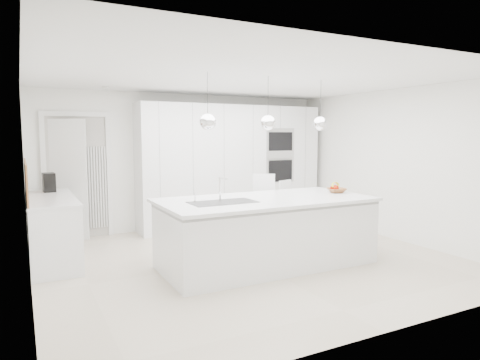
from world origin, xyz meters
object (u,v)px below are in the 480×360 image
bar_stool_left (268,211)px  bar_stool_right (289,211)px  fruit_bowl (337,190)px  island_base (267,234)px  espresso_machine (49,182)px

bar_stool_left → bar_stool_right: 0.47m
fruit_bowl → bar_stool_right: 1.02m
island_base → espresso_machine: espresso_machine is taller
espresso_machine → bar_stool_left: size_ratio=0.25×
espresso_machine → bar_stool_right: 3.75m
island_base → bar_stool_right: 1.38m
bar_stool_left → fruit_bowl: bearing=-25.3°
fruit_bowl → espresso_machine: bearing=151.3°
island_base → espresso_machine: 3.35m
fruit_bowl → espresso_machine: espresso_machine is taller
island_base → bar_stool_left: bar_stool_left is taller
island_base → bar_stool_left: bearing=58.2°
island_base → fruit_bowl: (1.22, 0.06, 0.50)m
espresso_machine → bar_stool_left: espresso_machine is taller
fruit_bowl → espresso_machine: size_ratio=0.97×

